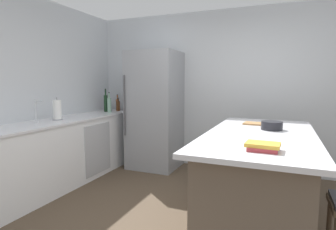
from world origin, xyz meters
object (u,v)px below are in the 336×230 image
at_px(sink_faucet, 37,111).
at_px(kitchen_island, 259,178).
at_px(wine_bottle, 106,103).
at_px(mixing_bowl, 272,126).
at_px(cutting_board, 259,124).
at_px(refrigerator, 155,110).
at_px(gin_bottle, 109,105).
at_px(vinegar_bottle, 117,104).
at_px(cookbook_stack, 263,147).
at_px(hot_sauce_bottle, 108,107).
at_px(paper_towel_roll, 57,110).
at_px(syrup_bottle, 118,106).

bearing_deg(sink_faucet, kitchen_island, 5.56).
distance_m(wine_bottle, mixing_bowl, 2.96).
height_order(wine_bottle, cutting_board, wine_bottle).
relative_size(refrigerator, gin_bottle, 5.58).
xyz_separation_m(wine_bottle, mixing_bowl, (2.79, -0.98, -0.09)).
height_order(vinegar_bottle, gin_bottle, gin_bottle).
xyz_separation_m(cookbook_stack, cutting_board, (-0.12, 1.31, -0.02)).
bearing_deg(cutting_board, wine_bottle, 166.20).
bearing_deg(hot_sauce_bottle, paper_towel_roll, -87.54).
height_order(kitchen_island, hot_sauce_bottle, hot_sauce_bottle).
relative_size(sink_faucet, cookbook_stack, 1.20).
height_order(kitchen_island, sink_faucet, sink_faucet).
bearing_deg(kitchen_island, mixing_bowl, 69.26).
height_order(vinegar_bottle, syrup_bottle, vinegar_bottle).
distance_m(kitchen_island, cutting_board, 0.75).
height_order(wine_bottle, mixing_bowl, wine_bottle).
relative_size(mixing_bowl, cutting_board, 0.59).
relative_size(wine_bottle, gin_bottle, 1.16).
height_order(vinegar_bottle, cutting_board, vinegar_bottle).
xyz_separation_m(kitchen_island, gin_bottle, (-2.56, 1.14, 0.58)).
xyz_separation_m(refrigerator, gin_bottle, (-0.77, -0.21, 0.09)).
height_order(gin_bottle, mixing_bowl, gin_bottle).
distance_m(paper_towel_roll, wine_bottle, 1.17).
height_order(paper_towel_roll, gin_bottle, gin_bottle).
relative_size(paper_towel_roll, cookbook_stack, 1.25).
bearing_deg(refrigerator, paper_towel_roll, -124.26).
distance_m(paper_towel_roll, mixing_bowl, 2.77).
bearing_deg(hot_sauce_bottle, cutting_board, -15.62).
relative_size(kitchen_island, mixing_bowl, 9.85).
bearing_deg(sink_faucet, vinegar_bottle, 88.09).
distance_m(mixing_bowl, cutting_board, 0.36).
distance_m(sink_faucet, cutting_board, 2.78).
relative_size(paper_towel_roll, syrup_bottle, 1.32).
bearing_deg(hot_sauce_bottle, syrup_bottle, 30.70).
distance_m(vinegar_bottle, cookbook_stack, 3.52).
xyz_separation_m(refrigerator, sink_faucet, (-0.91, -1.61, 0.11)).
bearing_deg(refrigerator, mixing_bowl, -30.10).
distance_m(hot_sauce_bottle, wine_bottle, 0.13).
distance_m(syrup_bottle, cookbook_stack, 3.40).
bearing_deg(refrigerator, sink_faucet, -119.42).
xyz_separation_m(kitchen_island, sink_faucet, (-2.70, -0.26, 0.60)).
relative_size(cookbook_stack, cutting_board, 0.67).
bearing_deg(vinegar_bottle, cutting_board, -19.85).
height_order(paper_towel_roll, hot_sauce_bottle, paper_towel_roll).
distance_m(kitchen_island, vinegar_bottle, 3.09).
bearing_deg(syrup_bottle, kitchen_island, -28.89).
xyz_separation_m(kitchen_island, wine_bottle, (-2.70, 1.23, 0.60)).
bearing_deg(cookbook_stack, kitchen_island, 95.38).
bearing_deg(sink_faucet, gin_bottle, 84.44).
height_order(paper_towel_roll, mixing_bowl, paper_towel_roll).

